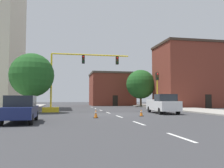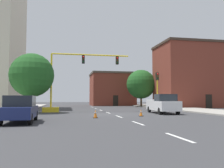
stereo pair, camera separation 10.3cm
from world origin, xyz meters
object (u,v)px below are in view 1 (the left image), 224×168
Objects in this scene: tree_left_near at (32,75)px; pickup_truck_white at (163,104)px; traffic_light_pole_right at (157,83)px; traffic_signal_gantry at (63,92)px; tree_right_far at (141,84)px; traffic_cone_roadside_b at (96,114)px; sedan_navy_near_left at (21,109)px; traffic_cone_roadside_a at (141,113)px.

pickup_truck_white is at bearing -14.26° from tree_left_near.
traffic_light_pole_right reaches higher than pickup_truck_white.
traffic_light_pole_right is 14.91m from tree_left_near.
traffic_signal_gantry is 1.82× the size of pickup_truck_white.
tree_right_far is at bearing 79.44° from traffic_light_pole_right.
traffic_signal_gantry is 14.75× the size of traffic_cone_roadside_b.
pickup_truck_white is (10.26, -4.68, -1.33)m from traffic_signal_gantry.
pickup_truck_white is at bearing -24.51° from traffic_signal_gantry.
tree_right_far reaches higher than tree_left_near.
sedan_navy_near_left is (-12.77, -6.96, -0.09)m from pickup_truck_white.
traffic_signal_gantry is 11.62m from traffic_light_pole_right.
traffic_cone_roadside_b is (6.00, -7.79, -3.74)m from tree_left_near.
tree_left_near is at bearing 94.33° from sedan_navy_near_left.
pickup_truck_white is 8.88× the size of traffic_cone_roadside_a.
traffic_cone_roadside_b is (-11.73, -24.42, -3.95)m from tree_right_far.
traffic_light_pole_right is 7.71× the size of traffic_cone_roadside_a.
pickup_truck_white is at bearing -101.74° from tree_right_far.
pickup_truck_white is at bearing 43.82° from traffic_cone_roadside_a.
traffic_signal_gantry is 11.99m from sedan_navy_near_left.
tree_right_far is 11.36× the size of traffic_cone_roadside_a.
tree_left_near is (-3.30, -1.23, 1.77)m from traffic_signal_gantry.
traffic_signal_gantry is 1.42× the size of tree_right_far.
pickup_truck_white is 8.74m from traffic_cone_roadside_b.
traffic_signal_gantry reaches higher than tree_left_near.
traffic_signal_gantry is at bearing 155.49° from pickup_truck_white.
tree_right_far is at bearing 46.84° from traffic_signal_gantry.
traffic_light_pole_right is at bearing 45.44° from traffic_cone_roadside_b.
traffic_cone_roadside_b is (-4.13, -1.06, 0.03)m from traffic_cone_roadside_a.
traffic_signal_gantry is at bearing 77.83° from sedan_navy_near_left.
traffic_signal_gantry reaches higher than sedan_navy_near_left.
sedan_navy_near_left is at bearing -85.67° from tree_left_near.
tree_left_near is 10.91m from sedan_navy_near_left.
traffic_signal_gantry is 10.69m from traffic_cone_roadside_a.
tree_right_far reaches higher than traffic_cone_roadside_a.
tree_left_near reaches higher than pickup_truck_white.
tree_right_far reaches higher than traffic_light_pole_right.
traffic_cone_roadside_a is (6.84, -7.96, -2.00)m from traffic_signal_gantry.
pickup_truck_white is 14.54m from sedan_navy_near_left.
traffic_signal_gantry is 2.09× the size of traffic_light_pole_right.
tree_left_near is 24.31m from tree_right_far.
traffic_cone_roadside_a is at bearing -108.01° from tree_right_far.
traffic_signal_gantry reaches higher than traffic_cone_roadside_b.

